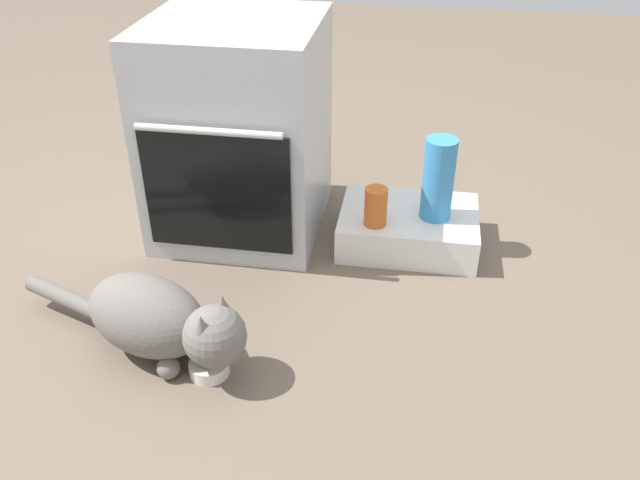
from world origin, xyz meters
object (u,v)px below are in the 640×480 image
cat (159,319)px  water_bottle (438,179)px  oven (239,130)px  pantry_cabinet (408,228)px  food_bowl (209,366)px  sauce_jar (376,207)px

cat → water_bottle: size_ratio=2.62×
oven → water_bottle: 0.74m
pantry_cabinet → food_bowl: size_ratio=4.30×
oven → food_bowl: (0.11, -0.82, -0.36)m
sauce_jar → pantry_cabinet: bearing=41.3°
pantry_cabinet → sauce_jar: bearing=-138.7°
cat → sauce_jar: size_ratio=5.61×
oven → cat: bearing=-93.3°
oven → pantry_cabinet: (0.63, -0.05, -0.32)m
sauce_jar → water_bottle: bearing=22.8°
water_bottle → cat: bearing=-137.3°
pantry_cabinet → food_bowl: pantry_cabinet is taller
sauce_jar → water_bottle: 0.24m
oven → food_bowl: oven is taller
cat → water_bottle: 1.06m
pantry_cabinet → water_bottle: (0.09, -0.02, 0.22)m
food_bowl → pantry_cabinet: bearing=56.1°
oven → cat: size_ratio=0.99×
cat → pantry_cabinet: bearing=65.4°
food_bowl → cat: size_ratio=0.15×
water_bottle → food_bowl: bearing=-128.8°
water_bottle → sauce_jar: bearing=-157.2°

